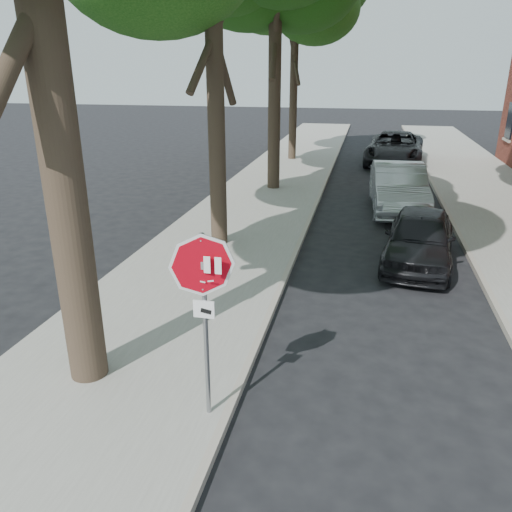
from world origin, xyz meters
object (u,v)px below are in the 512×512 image
Objects in this scene: tree_far at (295,11)px; car_a at (420,238)px; car_d at (395,148)px; car_b at (398,188)px; stop_sign at (204,292)px.

tree_far reaches higher than car_a.
car_d reaches higher than car_a.
tree_far reaches higher than car_d.
car_a is at bearing -89.65° from car_b.
car_a is 0.83× the size of car_b.
stop_sign is 0.66× the size of car_a.
stop_sign is 7.70m from car_a.
tree_far is at bearing 115.57° from car_b.
stop_sign is at bearing -107.15° from car_b.
car_b is (5.02, -9.23, -6.42)m from tree_far.
car_d is (-0.06, 14.23, 0.13)m from car_a.
car_d is at bearing 81.25° from stop_sign.
car_b is (-0.30, 5.07, 0.11)m from car_a.
car_d reaches higher than car_b.
car_a is (5.32, -14.29, -6.53)m from tree_far.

